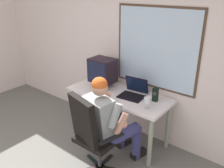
% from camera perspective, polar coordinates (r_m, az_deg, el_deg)
% --- Properties ---
extents(wall_rear, '(5.67, 0.08, 2.82)m').
position_cam_1_polar(wall_rear, '(3.57, 2.68, 10.36)').
color(wall_rear, silver).
rests_on(wall_rear, ground).
extents(desk, '(1.50, 0.63, 0.75)m').
position_cam_1_polar(desk, '(3.42, 1.59, -3.70)').
color(desk, gray).
rests_on(desk, ground).
extents(office_chair, '(0.62, 0.59, 1.05)m').
position_cam_1_polar(office_chair, '(2.84, -5.01, -11.13)').
color(office_chair, black).
rests_on(office_chair, ground).
extents(person_seated, '(0.63, 0.85, 1.23)m').
position_cam_1_polar(person_seated, '(2.95, -0.61, -8.48)').
color(person_seated, navy).
rests_on(person_seated, ground).
extents(crt_monitor, '(0.37, 0.29, 0.44)m').
position_cam_1_polar(crt_monitor, '(3.51, -2.27, 3.19)').
color(crt_monitor, beige).
rests_on(crt_monitor, desk).
extents(laptop, '(0.37, 0.35, 0.25)m').
position_cam_1_polar(laptop, '(3.30, 5.25, -1.71)').
color(laptop, black).
rests_on(laptop, desk).
extents(wine_glass, '(0.08, 0.08, 0.15)m').
position_cam_1_polar(wine_glass, '(2.95, 8.45, -4.02)').
color(wine_glass, silver).
rests_on(wine_glass, desk).
extents(desk_speaker, '(0.08, 0.08, 0.18)m').
position_cam_1_polar(desk_speaker, '(3.17, 10.35, -2.51)').
color(desk_speaker, black).
rests_on(desk_speaker, desk).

